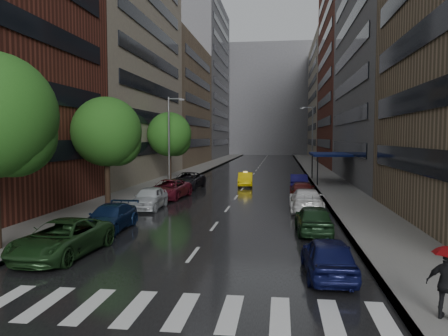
{
  "coord_description": "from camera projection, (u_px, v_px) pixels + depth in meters",
  "views": [
    {
      "loc": [
        3.68,
        -13.98,
        4.99
      ],
      "look_at": [
        0.0,
        14.2,
        3.0
      ],
      "focal_mm": 35.0,
      "sensor_mm": 36.0,
      "label": 1
    }
  ],
  "objects": [
    {
      "name": "parked_cars_left",
      "position": [
        152.0,
        197.0,
        31.05
      ],
      "size": [
        3.08,
        30.53,
        1.56
      ],
      "color": "#1B391A",
      "rests_on": "ground"
    },
    {
      "name": "tree_far",
      "position": [
        169.0,
        134.0,
        48.25
      ],
      "size": [
        4.89,
        4.89,
        7.8
      ],
      "color": "#382619",
      "rests_on": "ground"
    },
    {
      "name": "ped_red_umbrella",
      "position": [
        448.0,
        276.0,
        11.54
      ],
      "size": [
        1.17,
        0.95,
        2.01
      ],
      "color": "black",
      "rests_on": "sidewalk_right"
    },
    {
      "name": "sidewalk_left",
      "position": [
        195.0,
        170.0,
        65.26
      ],
      "size": [
        4.0,
        140.0,
        0.15
      ],
      "primitive_type": "cube",
      "color": "gray",
      "rests_on": "ground"
    },
    {
      "name": "buildings_right",
      "position": [
        355.0,
        73.0,
        67.75
      ],
      "size": [
        8.05,
        109.1,
        36.0
      ],
      "color": "#937A5B",
      "rests_on": "ground"
    },
    {
      "name": "parked_cars_right",
      "position": [
        306.0,
        201.0,
        29.19
      ],
      "size": [
        2.19,
        31.03,
        1.56
      ],
      "color": "#0D1140",
      "rests_on": "ground"
    },
    {
      "name": "sidewalk_right",
      "position": [
        318.0,
        172.0,
        62.94
      ],
      "size": [
        4.0,
        140.0,
        0.15
      ],
      "primitive_type": "cube",
      "color": "gray",
      "rests_on": "ground"
    },
    {
      "name": "awning",
      "position": [
        330.0,
        154.0,
        47.89
      ],
      "size": [
        4.0,
        8.0,
        3.12
      ],
      "color": "navy",
      "rests_on": "sidewalk_right"
    },
    {
      "name": "buildings_left",
      "position": [
        170.0,
        72.0,
        73.62
      ],
      "size": [
        8.0,
        108.0,
        38.0
      ],
      "color": "maroon",
      "rests_on": "ground"
    },
    {
      "name": "crosswalk",
      "position": [
        159.0,
        309.0,
        12.64
      ],
      "size": [
        13.15,
        2.8,
        0.01
      ],
      "color": "silver",
      "rests_on": "ground"
    },
    {
      "name": "building_far",
      "position": [
        269.0,
        101.0,
        130.25
      ],
      "size": [
        40.0,
        14.0,
        32.0
      ],
      "primitive_type": "cube",
      "color": "slate",
      "rests_on": "ground"
    },
    {
      "name": "ground",
      "position": [
        169.0,
        286.0,
        14.65
      ],
      "size": [
        220.0,
        220.0,
        0.0
      ],
      "primitive_type": "plane",
      "color": "gray",
      "rests_on": "ground"
    },
    {
      "name": "tree_mid",
      "position": [
        107.0,
        132.0,
        30.92
      ],
      "size": [
        4.94,
        4.94,
        7.87
      ],
      "color": "#382619",
      "rests_on": "ground"
    },
    {
      "name": "taxi",
      "position": [
        245.0,
        179.0,
        44.84
      ],
      "size": [
        1.71,
        4.27,
        1.38
      ],
      "primitive_type": "imported",
      "rotation": [
        0.0,
        0.0,
        0.06
      ],
      "color": "yellow",
      "rests_on": "ground"
    },
    {
      "name": "road",
      "position": [
        256.0,
        171.0,
        64.11
      ],
      "size": [
        14.0,
        140.0,
        0.01
      ],
      "primitive_type": "cube",
      "color": "black",
      "rests_on": "ground"
    },
    {
      "name": "street_lamp_left",
      "position": [
        170.0,
        138.0,
        44.98
      ],
      "size": [
        1.74,
        0.22,
        9.0
      ],
      "color": "gray",
      "rests_on": "sidewalk_left"
    },
    {
      "name": "street_lamp_right",
      "position": [
        312.0,
        138.0,
        57.82
      ],
      "size": [
        1.74,
        0.22,
        9.0
      ],
      "color": "gray",
      "rests_on": "sidewalk_right"
    }
  ]
}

